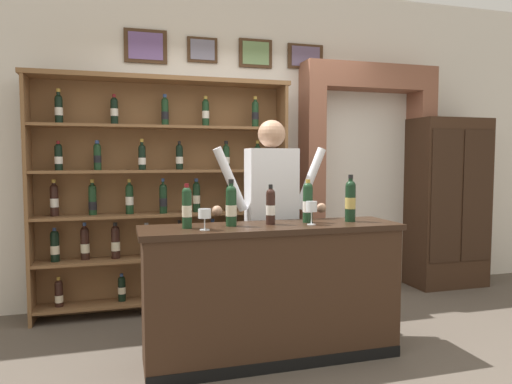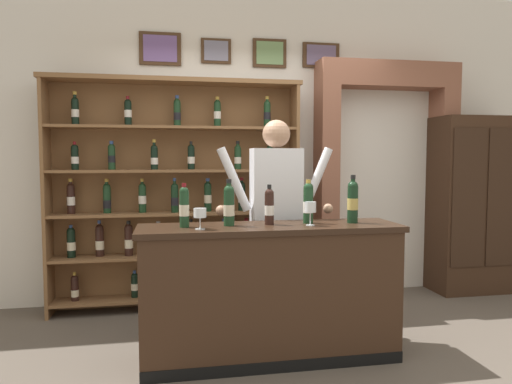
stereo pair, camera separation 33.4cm
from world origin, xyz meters
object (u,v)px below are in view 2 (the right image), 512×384
Objects in this scene: tasting_counter at (270,293)px; tasting_bottle_brunello at (229,204)px; tasting_bottle_vin_santo at (353,201)px; tasting_bottle_rosso at (184,206)px; shopkeeper at (276,203)px; wine_shelf at (176,190)px; tasting_bottle_chianti at (269,206)px; wine_glass_center at (200,214)px; tasting_bottle_grappa at (308,202)px; wine_glass_spare at (310,208)px; side_cabinet at (471,204)px.

tasting_bottle_brunello is (-0.29, 0.03, 0.62)m from tasting_counter.
tasting_bottle_vin_santo reaches higher than tasting_counter.
tasting_counter is at bearing -0.98° from tasting_bottle_rosso.
shopkeeper reaches higher than tasting_counter.
tasting_bottle_vin_santo is (0.46, -0.46, 0.05)m from shopkeeper.
wine_shelf is at bearing 116.12° from tasting_counter.
tasting_bottle_chianti is 2.02× the size of wine_glass_center.
tasting_bottle_grappa reaches higher than wine_glass_spare.
tasting_bottle_grappa reaches higher than tasting_bottle_rosso.
wine_shelf reaches higher than tasting_counter.
tasting_bottle_vin_santo is (0.89, -0.02, 0.01)m from tasting_bottle_brunello.
side_cabinet reaches higher than tasting_bottle_chianti.
tasting_bottle_rosso is 0.16m from wine_glass_center.
tasting_bottle_chianti is (0.59, 0.02, -0.01)m from tasting_bottle_rosso.
tasting_bottle_brunello is 1.14× the size of tasting_bottle_chianti.
tasting_bottle_rosso is at bearing -157.16° from side_cabinet.
wine_shelf is 3.10m from side_cabinet.
shopkeeper is 10.39× the size of wine_glass_spare.
wine_shelf is at bearing -179.76° from side_cabinet.
wine_shelf reaches higher than wine_glass_spare.
tasting_bottle_rosso is 0.93× the size of tasting_bottle_brunello.
wine_glass_spare reaches higher than wine_glass_center.
side_cabinet is 3.28m from wine_glass_center.
wine_glass_spare is at bearing -148.21° from side_cabinet.
tasting_bottle_chianti is at bearing 2.08° from tasting_bottle_rosso.
tasting_bottle_rosso is at bearing -179.90° from tasting_bottle_vin_santo.
wine_shelf is at bearing 116.61° from tasting_bottle_chianti.
side_cabinet is at bearing 25.33° from wine_glass_center.
wine_shelf is at bearing 133.72° from shopkeeper.
wine_glass_center is (-0.78, -0.15, -0.05)m from tasting_bottle_grappa.
wine_shelf is 1.40m from wine_glass_center.
wine_glass_spare is (0.27, -0.10, -0.01)m from tasting_bottle_chianti.
tasting_bottle_rosso is (-0.74, -0.46, 0.03)m from shopkeeper.
wine_glass_spare is at bearing -13.81° from tasting_counter.
tasting_bottle_brunello is 0.89m from tasting_bottle_vin_santo.
wine_shelf is at bearing 126.58° from tasting_bottle_grappa.
wine_shelf is 1.77m from tasting_bottle_vin_santo.
wine_glass_spare is 1.19× the size of wine_glass_center.
tasting_counter is 5.85× the size of tasting_bottle_grappa.
tasting_bottle_brunello is 0.56m from wine_glass_spare.
tasting_bottle_chianti is (0.28, 0.00, -0.02)m from tasting_bottle_brunello.
tasting_counter is at bearing -152.25° from side_cabinet.
tasting_bottle_vin_santo is (0.61, 0.01, 0.64)m from tasting_counter.
tasting_bottle_rosso reaches higher than wine_glass_center.
wine_glass_spare is at bearing -19.85° from tasting_bottle_chianti.
wine_glass_center is (-0.76, -0.04, -0.02)m from wine_glass_spare.
tasting_bottle_brunello is at bearing -155.25° from side_cabinet.
shopkeeper reaches higher than wine_glass_spare.
side_cabinet is at bearing 27.75° from tasting_counter.
wine_shelf reaches higher than tasting_bottle_chianti.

